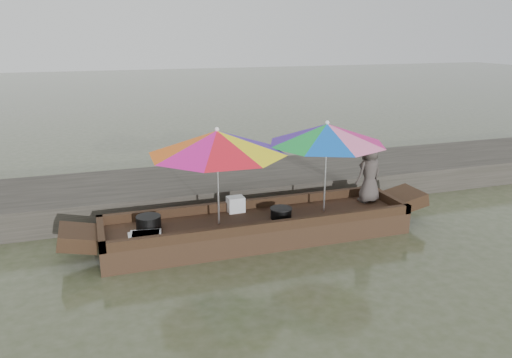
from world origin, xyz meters
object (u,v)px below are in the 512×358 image
object	(u,v)px
supply_bag	(236,204)
umbrella_stern	(325,167)
charcoal_grill	(281,213)
cooking_pot	(149,222)
tray_scallop	(144,236)
umbrella_bow	(218,177)
tray_crayfish	(146,236)
vendor	(369,173)
boat_hull	(258,229)

from	to	relation	value
supply_bag	umbrella_stern	world-z (taller)	umbrella_stern
charcoal_grill	supply_bag	distance (m)	0.82
cooking_pot	tray_scallop	world-z (taller)	cooking_pot
tray_scallop	umbrella_stern	distance (m)	3.14
cooking_pot	tray_scallop	distance (m)	0.40
umbrella_stern	supply_bag	bearing A→B (deg)	162.55
umbrella_bow	tray_crayfish	bearing A→B (deg)	-167.98
supply_bag	tray_crayfish	bearing A→B (deg)	-156.16
charcoal_grill	supply_bag	xyz separation A→B (m)	(-0.61, 0.54, 0.05)
vendor	umbrella_bow	size ratio (longest dim) A/B	0.50
tray_scallop	umbrella_stern	world-z (taller)	umbrella_stern
supply_bag	umbrella_stern	bearing A→B (deg)	-17.45
tray_crayfish	supply_bag	world-z (taller)	supply_bag
vendor	tray_scallop	bearing A→B (deg)	-7.73
cooking_pot	vendor	xyz separation A→B (m)	(3.89, 0.05, 0.43)
vendor	umbrella_stern	xyz separation A→B (m)	(-0.97, -0.20, 0.24)
supply_bag	umbrella_bow	bearing A→B (deg)	-132.32
supply_bag	vendor	size ratio (longest dim) A/B	0.26
cooking_pot	charcoal_grill	size ratio (longest dim) A/B	1.12
tray_scallop	supply_bag	distance (m)	1.75
tray_crayfish	supply_bag	bearing A→B (deg)	23.84
vendor	umbrella_stern	bearing A→B (deg)	-2.15
cooking_pot	vendor	size ratio (longest dim) A/B	0.36
boat_hull	charcoal_grill	world-z (taller)	charcoal_grill
tray_crayfish	umbrella_bow	bearing A→B (deg)	12.02
tray_scallop	charcoal_grill	size ratio (longest dim) A/B	1.31
tray_crayfish	umbrella_stern	bearing A→B (deg)	4.74
tray_crayfish	charcoal_grill	size ratio (longest dim) A/B	1.31
cooking_pot	umbrella_stern	xyz separation A→B (m)	(2.92, -0.15, 0.67)
tray_scallop	charcoal_grill	xyz separation A→B (m)	(2.23, 0.13, 0.05)
tray_crayfish	umbrella_bow	world-z (taller)	umbrella_bow
umbrella_bow	umbrella_stern	distance (m)	1.84
boat_hull	charcoal_grill	distance (m)	0.46
charcoal_grill	cooking_pot	bearing A→B (deg)	173.48
cooking_pot	vendor	bearing A→B (deg)	0.68
charcoal_grill	tray_scallop	bearing A→B (deg)	-176.62
vendor	supply_bag	bearing A→B (deg)	-19.68
vendor	cooking_pot	bearing A→B (deg)	-13.00
vendor	umbrella_stern	size ratio (longest dim) A/B	0.54
cooking_pot	tray_crayfish	world-z (taller)	cooking_pot
tray_crayfish	umbrella_bow	xyz separation A→B (m)	(1.17, 0.25, 0.73)
cooking_pot	supply_bag	size ratio (longest dim) A/B	1.37
cooking_pot	charcoal_grill	xyz separation A→B (m)	(2.11, -0.24, -0.02)
boat_hull	tray_crayfish	size ratio (longest dim) A/B	11.17
tray_scallop	charcoal_grill	bearing A→B (deg)	3.38
tray_scallop	charcoal_grill	distance (m)	2.23
umbrella_bow	tray_scallop	bearing A→B (deg)	-169.60
tray_crayfish	tray_scallop	distance (m)	0.04
tray_scallop	vendor	size ratio (longest dim) A/B	0.42
umbrella_bow	charcoal_grill	bearing A→B (deg)	-4.97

